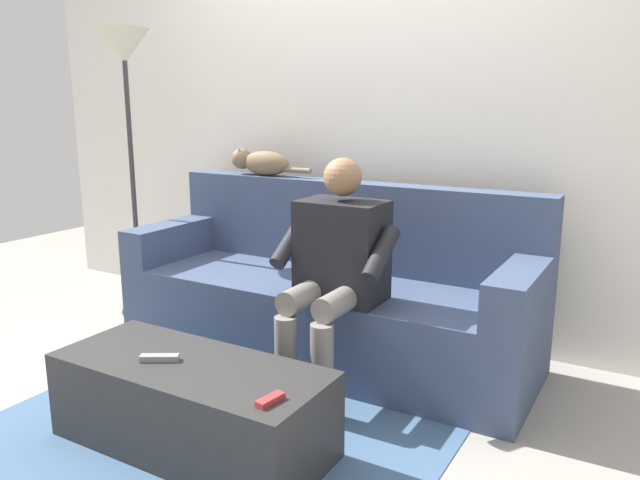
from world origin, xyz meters
TOP-DOWN VIEW (x-y plane):
  - ground_plane at (0.00, 0.60)m, footprint 8.00×8.00m
  - back_wall at (0.00, -0.65)m, footprint 5.04×0.06m
  - couch at (0.00, -0.13)m, footprint 2.18×0.75m
  - coffee_table at (0.00, 0.94)m, footprint 1.10×0.46m
  - person_solo_seated at (-0.24, 0.23)m, footprint 0.54×0.52m
  - cat_on_backrest at (0.60, -0.37)m, footprint 0.54×0.12m
  - remote_red at (-0.45, 1.05)m, footprint 0.05×0.11m
  - remote_gray at (0.11, 0.99)m, footprint 0.15×0.11m
  - floor_rug at (0.00, 0.82)m, footprint 1.82×1.68m
  - floor_lamp at (1.36, -0.09)m, footprint 0.31×0.31m

SIDE VIEW (x-z plane):
  - ground_plane at x=0.00m, z-range 0.00..0.00m
  - floor_rug at x=0.00m, z-range 0.00..0.01m
  - coffee_table at x=0.00m, z-range 0.00..0.35m
  - couch at x=0.00m, z-range -0.14..0.76m
  - remote_red at x=-0.45m, z-range 0.35..0.37m
  - remote_gray at x=0.11m, z-range 0.35..0.37m
  - person_solo_seated at x=-0.24m, z-range 0.07..1.15m
  - cat_on_backrest at x=0.60m, z-range 0.90..1.06m
  - back_wall at x=0.00m, z-range 0.00..2.42m
  - floor_lamp at x=1.36m, z-range 0.63..2.37m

